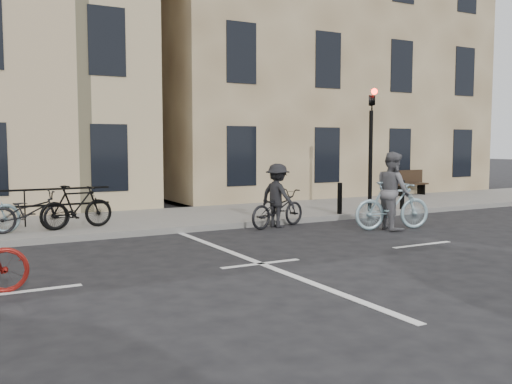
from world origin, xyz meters
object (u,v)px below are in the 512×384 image
bench (409,182)px  cyclist_grey (393,198)px  traffic_light (371,134)px  cyclist_dark (278,202)px

bench → cyclist_grey: (-6.06, -5.75, 0.13)m
traffic_light → cyclist_grey: traffic_light is taller
cyclist_dark → traffic_light: bearing=-95.7°
bench → cyclist_grey: 8.36m
cyclist_grey → cyclist_dark: size_ratio=1.08×
traffic_light → bench: size_ratio=2.44×
bench → cyclist_grey: bearing=-136.5°
traffic_light → cyclist_grey: (-1.26, -2.36, -1.65)m
traffic_light → cyclist_grey: size_ratio=1.84×
bench → cyclist_grey: size_ratio=0.75×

